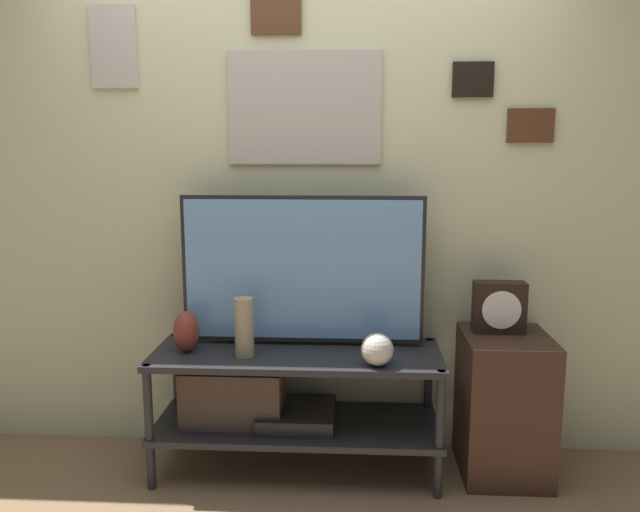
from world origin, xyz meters
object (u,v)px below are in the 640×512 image
vase_round_glass (377,350)px  vase_urn_stoneware (186,331)px  television (303,270)px  vase_tall_ceramic (244,327)px  mantel_clock (499,307)px

vase_round_glass → vase_urn_stoneware: bearing=170.9°
vase_urn_stoneware → television: bearing=14.4°
vase_tall_ceramic → vase_round_glass: bearing=-8.8°
vase_tall_ceramic → mantel_clock: size_ratio=1.13×
vase_round_glass → mantel_clock: size_ratio=0.59×
vase_tall_ceramic → vase_round_glass: 0.62m
television → vase_tall_ceramic: (-0.25, -0.19, -0.24)m
vase_tall_ceramic → mantel_clock: 1.20m
vase_round_glass → mantel_clock: mantel_clock is taller
television → vase_tall_ceramic: bearing=-143.7°
television → mantel_clock: television is taller
vase_tall_ceramic → vase_urn_stoneware: (-0.29, 0.05, -0.04)m
mantel_clock → vase_round_glass: bearing=-156.3°
vase_tall_ceramic → television: bearing=36.3°
television → vase_urn_stoneware: television is taller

